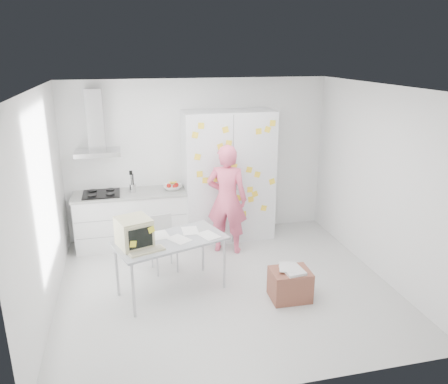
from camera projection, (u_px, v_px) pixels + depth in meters
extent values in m
cube|color=silver|center=(225.00, 286.00, 6.09)|extent=(4.50, 4.00, 0.02)
cube|color=white|center=(199.00, 159.00, 7.52)|extent=(4.50, 0.02, 2.70)
cube|color=white|center=(41.00, 208.00, 5.19)|extent=(0.02, 4.00, 2.70)
cube|color=white|center=(380.00, 183.00, 6.16)|extent=(0.02, 4.00, 2.70)
cube|color=white|center=(225.00, 88.00, 5.25)|extent=(4.50, 4.00, 0.02)
cube|color=white|center=(132.00, 220.00, 7.27)|extent=(1.80, 0.60, 0.88)
cube|color=gray|center=(132.00, 219.00, 6.94)|extent=(1.76, 0.01, 0.01)
cube|color=gray|center=(133.00, 235.00, 7.03)|extent=(1.76, 0.01, 0.01)
cube|color=#9E9E99|center=(130.00, 194.00, 7.13)|extent=(1.84, 0.63, 0.04)
cube|color=black|center=(101.00, 194.00, 7.02)|extent=(0.58, 0.50, 0.03)
cylinder|color=black|center=(92.00, 195.00, 6.87)|extent=(0.14, 0.14, 0.02)
cylinder|color=black|center=(110.00, 194.00, 6.93)|extent=(0.14, 0.14, 0.02)
cylinder|color=black|center=(93.00, 191.00, 7.09)|extent=(0.14, 0.14, 0.02)
cylinder|color=black|center=(110.00, 190.00, 7.15)|extent=(0.14, 0.14, 0.02)
cylinder|color=silver|center=(133.00, 188.00, 7.11)|extent=(0.10, 0.10, 0.14)
cylinder|color=black|center=(131.00, 182.00, 7.08)|extent=(0.01, 0.01, 0.30)
cylinder|color=black|center=(133.00, 182.00, 7.07)|extent=(0.01, 0.01, 0.30)
cylinder|color=black|center=(133.00, 182.00, 7.10)|extent=(0.01, 0.01, 0.30)
cube|color=black|center=(131.00, 173.00, 7.03)|extent=(0.05, 0.01, 0.07)
imported|color=white|center=(173.00, 187.00, 7.26)|extent=(0.31, 0.31, 0.08)
sphere|color=#B2140F|center=(169.00, 186.00, 7.26)|extent=(0.08, 0.08, 0.08)
sphere|color=#B2140F|center=(175.00, 187.00, 7.21)|extent=(0.08, 0.08, 0.08)
sphere|color=#B2140F|center=(176.00, 185.00, 7.30)|extent=(0.08, 0.08, 0.08)
cylinder|color=yellow|center=(171.00, 183.00, 7.25)|extent=(0.09, 0.17, 0.10)
cylinder|color=yellow|center=(173.00, 183.00, 7.26)|extent=(0.04, 0.17, 0.10)
cylinder|color=yellow|center=(174.00, 183.00, 7.26)|extent=(0.08, 0.17, 0.10)
cube|color=silver|center=(98.00, 152.00, 6.86)|extent=(0.70, 0.48, 0.07)
cube|color=silver|center=(95.00, 120.00, 6.81)|extent=(0.26, 0.24, 0.95)
cube|color=silver|center=(228.00, 176.00, 7.40)|extent=(1.50, 0.65, 2.20)
cube|color=slate|center=(233.00, 181.00, 7.09)|extent=(0.01, 0.01, 2.16)
cube|color=silver|center=(230.00, 182.00, 7.07)|extent=(0.02, 0.02, 0.30)
cube|color=silver|center=(237.00, 181.00, 7.10)|extent=(0.02, 0.02, 0.30)
cube|color=yellow|center=(259.00, 131.00, 6.93)|extent=(0.10, 0.00, 0.10)
cube|color=yellow|center=(268.00, 129.00, 6.96)|extent=(0.12, 0.00, 0.12)
cube|color=yellow|center=(272.00, 182.00, 7.25)|extent=(0.12, 0.00, 0.12)
cube|color=yellow|center=(219.00, 176.00, 7.01)|extent=(0.10, 0.00, 0.10)
cube|color=yellow|center=(234.00, 166.00, 7.01)|extent=(0.12, 0.00, 0.12)
cube|color=yellow|center=(255.00, 194.00, 7.25)|extent=(0.12, 0.00, 0.12)
cube|color=yellow|center=(221.00, 196.00, 7.12)|extent=(0.10, 0.00, 0.10)
cube|color=yellow|center=(225.00, 130.00, 6.80)|extent=(0.12, 0.00, 0.12)
cube|color=yellow|center=(238.00, 198.00, 7.20)|extent=(0.12, 0.00, 0.12)
cube|color=yellow|center=(257.00, 174.00, 7.15)|extent=(0.12, 0.00, 0.12)
cube|color=yellow|center=(250.00, 190.00, 7.20)|extent=(0.10, 0.00, 0.10)
cube|color=yellow|center=(220.00, 147.00, 6.86)|extent=(0.12, 0.00, 0.12)
cube|color=yellow|center=(205.00, 180.00, 6.98)|extent=(0.10, 0.00, 0.10)
cube|color=yellow|center=(200.00, 174.00, 6.92)|extent=(0.10, 0.00, 0.10)
cube|color=yellow|center=(195.00, 135.00, 6.72)|extent=(0.11, 0.00, 0.11)
cube|color=yellow|center=(229.00, 211.00, 7.23)|extent=(0.10, 0.00, 0.10)
cube|color=yellow|center=(221.00, 175.00, 7.01)|extent=(0.11, 0.00, 0.11)
cube|color=yellow|center=(264.00, 208.00, 7.36)|extent=(0.11, 0.00, 0.11)
cube|color=yellow|center=(273.00, 123.00, 6.94)|extent=(0.10, 0.00, 0.10)
cube|color=yellow|center=(223.00, 156.00, 6.92)|extent=(0.10, 0.00, 0.10)
cube|color=yellow|center=(216.00, 179.00, 7.01)|extent=(0.11, 0.00, 0.11)
cube|color=yellow|center=(243.00, 214.00, 7.31)|extent=(0.10, 0.00, 0.10)
cube|color=yellow|center=(201.00, 126.00, 6.69)|extent=(0.10, 0.00, 0.10)
cube|color=yellow|center=(198.00, 157.00, 6.83)|extent=(0.12, 0.00, 0.12)
cube|color=yellow|center=(251.00, 199.00, 7.26)|extent=(0.11, 0.00, 0.11)
cube|color=yellow|center=(229.00, 143.00, 6.88)|extent=(0.11, 0.00, 0.11)
cube|color=yellow|center=(249.00, 170.00, 7.09)|extent=(0.11, 0.00, 0.11)
cube|color=yellow|center=(234.00, 199.00, 7.19)|extent=(0.11, 0.00, 0.11)
imported|color=#ED5C7C|center=(227.00, 199.00, 6.90)|extent=(0.76, 0.65, 1.77)
cube|color=#9A9EA4|center=(170.00, 241.00, 5.72)|extent=(1.58, 1.14, 0.03)
cylinder|color=#AFAEB3|center=(133.00, 291.00, 5.27)|extent=(0.05, 0.05, 0.73)
cylinder|color=#AFAEB3|center=(224.00, 264.00, 5.93)|extent=(0.05, 0.05, 0.73)
cylinder|color=#AFAEB3|center=(117.00, 271.00, 5.74)|extent=(0.05, 0.05, 0.73)
cylinder|color=#AFAEB3|center=(203.00, 248.00, 6.41)|extent=(0.05, 0.05, 0.73)
cube|color=#C2BC90|center=(134.00, 232.00, 5.49)|extent=(0.50, 0.51, 0.37)
cube|color=#C2BC90|center=(140.00, 238.00, 5.32)|extent=(0.35, 0.14, 0.33)
cube|color=black|center=(141.00, 238.00, 5.31)|extent=(0.29, 0.11, 0.25)
cube|color=yellow|center=(133.00, 244.00, 5.27)|extent=(0.09, 0.03, 0.09)
cube|color=yellow|center=(151.00, 230.00, 5.35)|extent=(0.09, 0.04, 0.10)
cube|color=#C2BC90|center=(147.00, 251.00, 5.35)|extent=(0.47, 0.29, 0.03)
cube|color=gray|center=(147.00, 250.00, 5.35)|extent=(0.42, 0.24, 0.01)
cube|color=white|center=(179.00, 239.00, 5.72)|extent=(0.35, 0.37, 0.00)
cube|color=white|center=(190.00, 231.00, 5.99)|extent=(0.22, 0.31, 0.00)
cube|color=white|center=(208.00, 235.00, 5.84)|extent=(0.32, 0.36, 0.00)
cube|color=white|center=(160.00, 235.00, 5.85)|extent=(0.27, 0.34, 0.00)
cube|color=#B9B9B7|center=(164.00, 246.00, 6.41)|extent=(0.43, 0.43, 0.04)
cube|color=#B9B9B7|center=(160.00, 228.00, 6.49)|extent=(0.35, 0.09, 0.41)
cylinder|color=#B4B4B9|center=(158.00, 265.00, 6.29)|extent=(0.03, 0.03, 0.38)
cylinder|color=#B4B4B9|center=(177.00, 261.00, 6.40)|extent=(0.03, 0.03, 0.38)
cylinder|color=#B4B4B9|center=(152.00, 256.00, 6.55)|extent=(0.03, 0.03, 0.38)
cylinder|color=#B4B4B9|center=(171.00, 252.00, 6.66)|extent=(0.03, 0.03, 0.38)
cube|color=brown|center=(290.00, 284.00, 5.72)|extent=(0.52, 0.42, 0.41)
cube|color=silver|center=(293.00, 270.00, 5.64)|extent=(0.27, 0.35, 0.04)
cube|color=silver|center=(288.00, 267.00, 5.68)|extent=(0.30, 0.35, 0.00)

